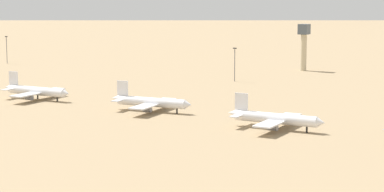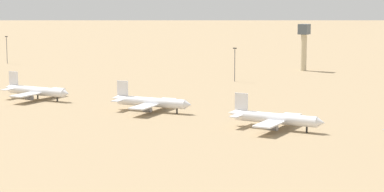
# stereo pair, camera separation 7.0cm
# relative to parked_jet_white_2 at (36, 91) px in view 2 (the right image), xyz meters

# --- Properties ---
(ground) EXTENTS (4000.00, 4000.00, 0.00)m
(ground) POSITION_rel_parked_jet_white_2_xyz_m (52.14, 2.81, -3.50)
(ground) COLOR #9E8460
(parked_jet_white_2) EXTENTS (32.38, 27.36, 10.69)m
(parked_jet_white_2) POSITION_rel_parked_jet_white_2_xyz_m (0.00, 0.00, 0.00)
(parked_jet_white_2) COLOR white
(parked_jet_white_2) RESTS_ON ground
(parked_jet_white_3) EXTENTS (31.90, 27.20, 10.57)m
(parked_jet_white_3) POSITION_rel_parked_jet_white_2_xyz_m (54.43, 3.15, -0.04)
(parked_jet_white_3) COLOR white
(parked_jet_white_3) RESTS_ON ground
(parked_jet_white_4) EXTENTS (32.42, 27.38, 10.70)m
(parked_jet_white_4) POSITION_rel_parked_jet_white_2_xyz_m (106.51, -1.37, 0.00)
(parked_jet_white_4) COLOR white
(parked_jet_white_4) RESTS_ON ground
(control_tower) EXTENTS (5.20, 5.20, 24.89)m
(control_tower) POSITION_rel_parked_jet_white_2_xyz_m (42.86, 153.08, 11.52)
(control_tower) COLOR #C6B793
(control_tower) RESTS_ON ground
(light_pole_mid) EXTENTS (1.80, 0.50, 16.03)m
(light_pole_mid) POSITION_rel_parked_jet_white_2_xyz_m (-117.46, 89.72, 5.73)
(light_pole_mid) COLOR #59595E
(light_pole_mid) RESTS_ON ground
(light_pole_east) EXTENTS (1.80, 0.50, 15.99)m
(light_pole_east) POSITION_rel_parked_jet_white_2_xyz_m (35.68, 93.24, 5.71)
(light_pole_east) COLOR #59595E
(light_pole_east) RESTS_ON ground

